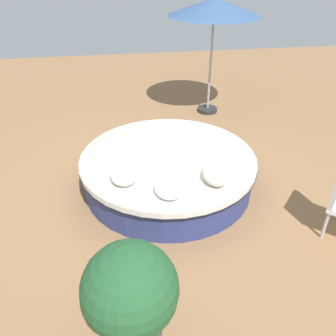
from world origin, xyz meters
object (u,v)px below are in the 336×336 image
at_px(round_bed, 168,170).
at_px(patio_umbrella, 214,9).
at_px(throw_pillow_0, 124,175).
at_px(throw_pillow_2, 215,175).
at_px(throw_pillow_1, 169,187).
at_px(planter, 131,296).

xyz_separation_m(round_bed, patio_umbrella, (2.70, -1.32, 1.88)).
height_order(throw_pillow_0, patio_umbrella, patio_umbrella).
bearing_deg(throw_pillow_2, patio_umbrella, -13.19).
height_order(throw_pillow_0, throw_pillow_1, throw_pillow_0).
distance_m(throw_pillow_0, throw_pillow_1, 0.65).
height_order(round_bed, patio_umbrella, patio_umbrella).
height_order(throw_pillow_2, planter, planter).
relative_size(throw_pillow_0, patio_umbrella, 0.20).
xyz_separation_m(round_bed, planter, (-2.45, 0.70, 0.39)).
bearing_deg(planter, throw_pillow_2, -35.26).
bearing_deg(throw_pillow_2, round_bed, 35.70).
xyz_separation_m(round_bed, throw_pillow_0, (-0.53, 0.67, 0.34)).
relative_size(throw_pillow_0, throw_pillow_1, 0.96).
bearing_deg(planter, throw_pillow_0, -0.77).
bearing_deg(throw_pillow_1, patio_umbrella, -22.03).
bearing_deg(patio_umbrella, round_bed, 153.89).
bearing_deg(throw_pillow_2, planter, 144.74).
bearing_deg(patio_umbrella, throw_pillow_2, 166.81).
bearing_deg(throw_pillow_2, throw_pillow_0, 80.47).
distance_m(throw_pillow_0, patio_umbrella, 4.09).
relative_size(throw_pillow_2, patio_umbrella, 0.21).
distance_m(throw_pillow_0, throw_pillow_2, 1.21).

